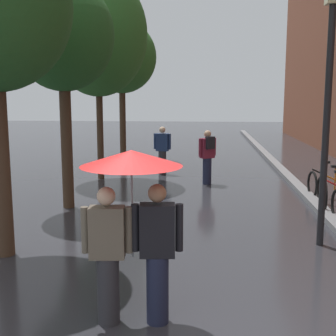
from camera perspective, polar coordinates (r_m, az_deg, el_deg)
kerb_strip at (r=14.75m, az=15.00°, el=-1.12°), size 0.30×36.00×0.12m
street_tree_1 at (r=10.76m, az=-13.15°, el=15.86°), size 2.31×2.31×5.21m
street_tree_2 at (r=14.38m, az=-8.86°, el=16.30°), size 3.01×3.01×6.30m
street_tree_3 at (r=18.69m, az=-5.87°, el=13.70°), size 2.78×2.78×5.56m
parked_bicycle_7 at (r=12.39m, az=20.00°, el=-1.84°), size 1.14×0.80×0.96m
couple_under_umbrella at (r=5.14m, az=-4.56°, el=-5.05°), size 1.16×1.15×2.04m
street_lamp_post at (r=8.17m, az=19.52°, el=8.27°), size 0.24×0.24×4.42m
pedestrian_walking_midground at (r=15.09m, az=-0.72°, el=2.29°), size 0.58×0.28×1.58m
pedestrian_walking_far at (r=13.38m, az=5.01°, el=1.57°), size 0.51×0.45×1.60m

